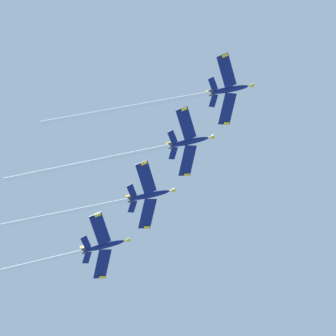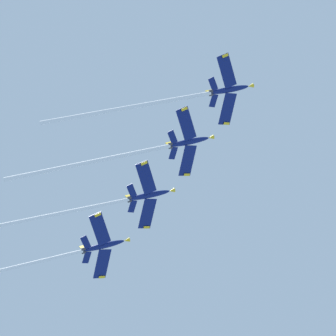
% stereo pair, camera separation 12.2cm
% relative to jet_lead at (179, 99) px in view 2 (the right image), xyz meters
% --- Properties ---
extents(jet_lead, '(19.82, 53.94, 27.18)m').
position_rel_jet_lead_xyz_m(jet_lead, '(0.00, 0.00, 0.00)').
color(jet_lead, navy).
extents(jet_second, '(19.84, 52.09, 26.64)m').
position_rel_jet_lead_xyz_m(jet_second, '(14.52, 8.62, -4.20)').
color(jet_second, navy).
extents(jet_third, '(19.92, 54.67, 26.15)m').
position_rel_jet_lead_xyz_m(jet_third, '(28.47, 16.81, -9.51)').
color(jet_third, navy).
extents(jet_fourth, '(19.91, 47.18, 24.06)m').
position_rel_jet_lead_xyz_m(jet_fourth, '(42.24, 24.45, -13.20)').
color(jet_fourth, navy).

